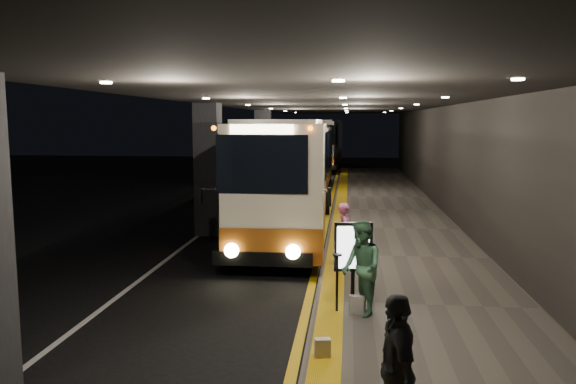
# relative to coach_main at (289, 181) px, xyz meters

# --- Properties ---
(ground) EXTENTS (90.00, 90.00, 0.00)m
(ground) POSITION_rel_coach_main_xyz_m (-1.15, -4.53, -1.79)
(ground) COLOR black
(lane_line_white) EXTENTS (0.12, 50.00, 0.01)m
(lane_line_white) POSITION_rel_coach_main_xyz_m (-2.95, 0.47, -1.79)
(lane_line_white) COLOR silver
(lane_line_white) RESTS_ON ground
(kerb_stripe_yellow) EXTENTS (0.18, 50.00, 0.01)m
(kerb_stripe_yellow) POSITION_rel_coach_main_xyz_m (1.20, 0.47, -1.79)
(kerb_stripe_yellow) COLOR gold
(kerb_stripe_yellow) RESTS_ON ground
(sidewalk) EXTENTS (4.50, 50.00, 0.15)m
(sidewalk) POSITION_rel_coach_main_xyz_m (3.60, 0.47, -1.72)
(sidewalk) COLOR #514C44
(sidewalk) RESTS_ON ground
(tactile_strip) EXTENTS (0.50, 50.00, 0.01)m
(tactile_strip) POSITION_rel_coach_main_xyz_m (1.70, 0.47, -1.64)
(tactile_strip) COLOR gold
(tactile_strip) RESTS_ON sidewalk
(terminal_wall) EXTENTS (0.10, 50.00, 6.00)m
(terminal_wall) POSITION_rel_coach_main_xyz_m (5.85, 0.47, 1.21)
(terminal_wall) COLOR black
(terminal_wall) RESTS_ON ground
(support_columns) EXTENTS (0.80, 24.80, 4.40)m
(support_columns) POSITION_rel_coach_main_xyz_m (-2.65, -0.53, 0.41)
(support_columns) COLOR black
(support_columns) RESTS_ON ground
(canopy) EXTENTS (9.00, 50.00, 0.40)m
(canopy) POSITION_rel_coach_main_xyz_m (1.35, 0.47, 2.81)
(canopy) COLOR black
(canopy) RESTS_ON support_columns
(coach_main) EXTENTS (2.87, 12.06, 3.74)m
(coach_main) POSITION_rel_coach_main_xyz_m (0.00, 0.00, 0.00)
(coach_main) COLOR beige
(coach_main) RESTS_ON ground
(coach_second) EXTENTS (2.29, 10.93, 3.43)m
(coach_second) POSITION_rel_coach_main_xyz_m (-0.22, 12.51, -0.14)
(coach_second) COLOR beige
(coach_second) RESTS_ON ground
(coach_third) EXTENTS (2.93, 12.14, 3.79)m
(coach_third) POSITION_rel_coach_main_xyz_m (-0.09, 26.96, 0.03)
(coach_third) COLOR beige
(coach_third) RESTS_ON ground
(passenger_boarding) EXTENTS (0.39, 0.58, 1.57)m
(passenger_boarding) POSITION_rel_coach_main_xyz_m (1.95, -4.56, -0.86)
(passenger_boarding) COLOR #B45488
(passenger_boarding) RESTS_ON sidewalk
(passenger_waiting_green) EXTENTS (0.82, 1.01, 1.80)m
(passenger_waiting_green) POSITION_rel_coach_main_xyz_m (2.28, -8.39, -0.74)
(passenger_waiting_green) COLOR #3D6E4F
(passenger_waiting_green) RESTS_ON sidewalk
(passenger_waiting_grey) EXTENTS (0.68, 1.10, 1.76)m
(passenger_waiting_grey) POSITION_rel_coach_main_xyz_m (2.58, -12.69, -0.76)
(passenger_waiting_grey) COLOR #424346
(passenger_waiting_grey) RESTS_ON sidewalk
(bag_polka) EXTENTS (0.30, 0.17, 0.35)m
(bag_polka) POSITION_rel_coach_main_xyz_m (2.20, -8.37, -1.47)
(bag_polka) COLOR black
(bag_polka) RESTS_ON sidewalk
(bag_plain) EXTENTS (0.26, 0.18, 0.30)m
(bag_plain) POSITION_rel_coach_main_xyz_m (1.65, -10.45, -1.49)
(bag_plain) COLOR beige
(bag_plain) RESTS_ON sidewalk
(info_sign) EXTENTS (0.78, 0.20, 1.64)m
(info_sign) POSITION_rel_coach_main_xyz_m (2.13, -7.65, -0.54)
(info_sign) COLOR black
(info_sign) RESTS_ON sidewalk
(stanchion_post) EXTENTS (0.05, 0.05, 1.12)m
(stanchion_post) POSITION_rel_coach_main_xyz_m (1.82, -8.29, -1.08)
(stanchion_post) COLOR black
(stanchion_post) RESTS_ON sidewalk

